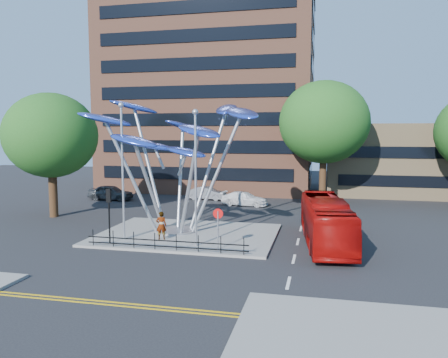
% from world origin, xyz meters
% --- Properties ---
extents(ground, '(120.00, 120.00, 0.00)m').
position_xyz_m(ground, '(0.00, 0.00, 0.00)').
color(ground, black).
rests_on(ground, ground).
extents(traffic_island, '(12.00, 9.00, 0.15)m').
position_xyz_m(traffic_island, '(-1.00, 6.00, 0.07)').
color(traffic_island, slate).
rests_on(traffic_island, ground).
extents(pavement_right, '(12.00, 6.00, 0.15)m').
position_xyz_m(pavement_right, '(11.00, -7.00, 0.07)').
color(pavement_right, slate).
rests_on(pavement_right, ground).
extents(double_yellow_near, '(40.00, 0.12, 0.01)m').
position_xyz_m(double_yellow_near, '(0.00, -6.00, 0.01)').
color(double_yellow_near, gold).
rests_on(double_yellow_near, ground).
extents(double_yellow_far, '(40.00, 0.12, 0.01)m').
position_xyz_m(double_yellow_far, '(0.00, -6.30, 0.01)').
color(double_yellow_far, gold).
rests_on(double_yellow_far, ground).
extents(brick_tower, '(25.00, 15.00, 30.00)m').
position_xyz_m(brick_tower, '(-6.00, 32.00, 15.00)').
color(brick_tower, brown).
rests_on(brick_tower, ground).
extents(low_building_near, '(15.00, 8.00, 8.00)m').
position_xyz_m(low_building_near, '(16.00, 30.00, 4.00)').
color(low_building_near, tan).
rests_on(low_building_near, ground).
extents(tree_right, '(8.80, 8.80, 12.11)m').
position_xyz_m(tree_right, '(8.00, 22.00, 8.04)').
color(tree_right, black).
rests_on(tree_right, ground).
extents(tree_left, '(7.60, 7.60, 10.32)m').
position_xyz_m(tree_left, '(-14.00, 10.00, 6.79)').
color(tree_left, black).
rests_on(tree_left, ground).
extents(leaf_sculpture, '(12.72, 9.54, 9.51)m').
position_xyz_m(leaf_sculpture, '(-2.07, 6.68, 6.87)').
color(leaf_sculpture, '#9EA0A5').
rests_on(leaf_sculpture, traffic_island).
extents(street_lamp_left, '(0.36, 0.36, 8.80)m').
position_xyz_m(street_lamp_left, '(-4.50, 3.50, 5.36)').
color(street_lamp_left, '#9EA0A5').
rests_on(street_lamp_left, traffic_island).
extents(street_lamp_right, '(0.36, 0.36, 8.30)m').
position_xyz_m(street_lamp_right, '(0.50, 3.00, 5.09)').
color(street_lamp_right, '#9EA0A5').
rests_on(street_lamp_right, traffic_island).
extents(traffic_light_island, '(0.28, 0.18, 3.42)m').
position_xyz_m(traffic_light_island, '(-5.00, 2.50, 2.61)').
color(traffic_light_island, black).
rests_on(traffic_light_island, traffic_island).
extents(no_entry_sign_island, '(0.60, 0.10, 2.45)m').
position_xyz_m(no_entry_sign_island, '(2.00, 2.52, 1.82)').
color(no_entry_sign_island, '#9EA0A5').
rests_on(no_entry_sign_island, traffic_island).
extents(pedestrian_railing_front, '(10.00, 0.06, 1.00)m').
position_xyz_m(pedestrian_railing_front, '(-1.00, 1.70, 0.55)').
color(pedestrian_railing_front, black).
rests_on(pedestrian_railing_front, traffic_island).
extents(red_bus, '(3.58, 10.73, 2.93)m').
position_xyz_m(red_bus, '(8.23, 5.82, 1.47)').
color(red_bus, '#940906').
rests_on(red_bus, ground).
extents(pedestrian, '(0.76, 0.58, 1.85)m').
position_xyz_m(pedestrian, '(-2.15, 4.06, 1.07)').
color(pedestrian, gray).
rests_on(pedestrian, traffic_island).
extents(parked_car_left, '(4.67, 1.92, 1.59)m').
position_xyz_m(parked_car_left, '(-13.65, 19.44, 0.79)').
color(parked_car_left, '#383B3F').
rests_on(parked_car_left, ground).
extents(parked_car_mid, '(4.20, 1.70, 1.36)m').
position_xyz_m(parked_car_mid, '(-3.85, 21.92, 0.68)').
color(parked_car_mid, '#9D9FA5').
rests_on(parked_car_mid, ground).
extents(parked_car_right, '(4.73, 2.31, 1.32)m').
position_xyz_m(parked_car_right, '(0.65, 19.14, 0.66)').
color(parked_car_right, silver).
rests_on(parked_car_right, ground).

